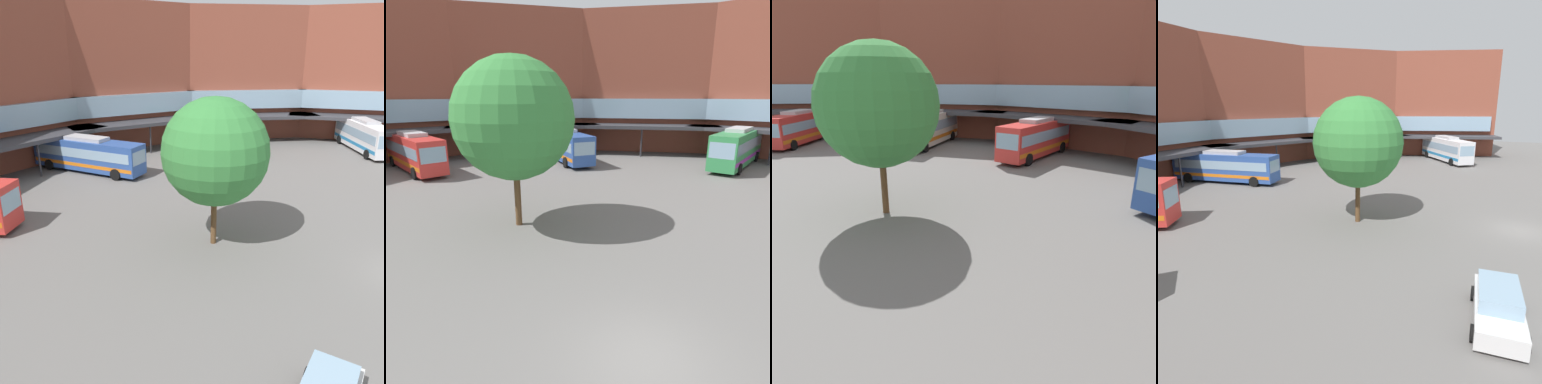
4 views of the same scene
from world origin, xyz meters
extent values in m
cube|color=brown|center=(-16.07, 35.78, 8.61)|extent=(19.07, 12.94, 17.23)
cube|color=#8CADC6|center=(-15.82, 35.23, 5.51)|extent=(17.51, 12.41, 2.41)
cube|color=#38383D|center=(-14.02, 31.22, 3.45)|extent=(18.25, 11.11, 0.40)
cylinder|color=#2D2D33|center=(-13.37, 29.76, 1.72)|extent=(0.20, 0.20, 3.45)
cube|color=brown|center=(-29.32, 26.06, 8.61)|extent=(16.58, 17.60, 17.23)
cube|color=#8CADC6|center=(-28.87, 25.66, 5.51)|extent=(15.55, 16.40, 2.41)
cube|color=#38383D|center=(-25.58, 22.73, 3.45)|extent=(15.09, 16.27, 0.40)
cylinder|color=#2D2D33|center=(-24.38, 21.67, 1.72)|extent=(0.20, 0.20, 3.45)
cube|color=brown|center=(-37.42, 11.76, 8.61)|extent=(11.18, 19.17, 17.23)
cube|color=#8CADC6|center=(-36.85, 11.58, 5.51)|extent=(10.87, 17.51, 2.41)
cube|color=#38383D|center=(-32.65, 10.26, 3.45)|extent=(9.28, 18.57, 0.40)
cylinder|color=#2D2D33|center=(-31.12, 9.78, 1.72)|extent=(0.20, 0.20, 3.45)
cube|color=silver|center=(-21.87, 20.86, 1.98)|extent=(10.40, 10.04, 3.27)
cube|color=#8CADC6|center=(-21.87, 20.86, 2.37)|extent=(9.91, 9.58, 1.04)
cube|color=orange|center=(-21.87, 20.86, 1.07)|extent=(10.25, 9.89, 0.39)
cube|color=#8CADC6|center=(-17.54, 16.76, 2.37)|extent=(1.56, 1.64, 1.44)
cube|color=#B2B2B7|center=(-21.87, 20.86, 3.80)|extent=(4.31, 4.22, 0.36)
cylinder|color=black|center=(-18.06, 18.93, 0.55)|extent=(1.00, 0.97, 1.10)
cylinder|color=black|center=(-19.74, 17.16, 0.55)|extent=(1.00, 0.97, 1.10)
cylinder|color=black|center=(-24.00, 24.56, 0.55)|extent=(1.00, 0.97, 1.10)
cylinder|color=black|center=(-25.67, 22.79, 0.55)|extent=(1.00, 0.97, 1.10)
cylinder|color=black|center=(3.22, 25.68, 0.55)|extent=(0.46, 1.13, 1.10)
cube|color=red|center=(-11.35, 28.01, 1.89)|extent=(7.21, 10.85, 3.09)
cube|color=#8CADC6|center=(-11.35, 28.01, 2.26)|extent=(6.95, 10.29, 0.99)
cube|color=orange|center=(-11.35, 28.01, 1.03)|extent=(7.13, 10.67, 0.37)
cube|color=#8CADC6|center=(-8.87, 23.20, 2.26)|extent=(1.99, 1.10, 1.36)
cube|color=#B2B2B7|center=(-11.35, 28.01, 3.62)|extent=(3.34, 4.29, 0.36)
cylinder|color=black|center=(-8.55, 25.27, 0.55)|extent=(0.77, 1.12, 1.10)
cylinder|color=black|center=(-10.75, 24.14, 0.55)|extent=(0.77, 1.12, 1.10)
cylinder|color=black|center=(-11.96, 31.88, 0.55)|extent=(0.77, 1.12, 1.10)
cylinder|color=black|center=(-14.15, 30.75, 0.55)|extent=(0.77, 1.12, 1.10)
cube|color=red|center=(-29.32, 7.33, 1.94)|extent=(11.41, 8.15, 3.18)
cube|color=#8CADC6|center=(-29.32, 7.33, 2.32)|extent=(10.83, 7.84, 1.02)
cube|color=orange|center=(-29.32, 7.33, 1.05)|extent=(11.22, 8.05, 0.38)
cube|color=#B2B2B7|center=(-29.32, 7.33, 3.71)|extent=(4.55, 3.68, 0.36)
cylinder|color=black|center=(-25.23, 6.42, 0.55)|extent=(1.10, 0.82, 1.10)
cylinder|color=black|center=(-32.11, 10.46, 0.55)|extent=(1.10, 0.82, 1.10)
cylinder|color=black|center=(-33.41, 8.25, 0.55)|extent=(1.10, 0.82, 1.10)
cylinder|color=brown|center=(-2.64, 11.23, 2.10)|extent=(0.36, 0.36, 4.20)
sphere|color=#38843D|center=(-2.64, 11.23, 5.98)|extent=(6.51, 6.51, 6.51)
camera|label=1|loc=(-22.11, -0.34, 11.59)|focal=36.64mm
camera|label=2|loc=(-3.71, -6.96, 7.24)|focal=31.03mm
camera|label=3|loc=(16.14, 7.40, 7.31)|focal=32.35mm
camera|label=4|loc=(-24.93, 2.38, 8.60)|focal=31.08mm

